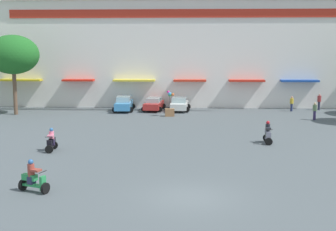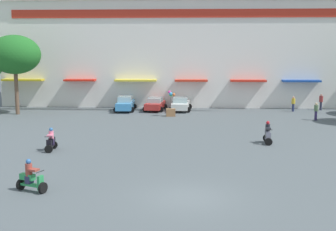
{
  "view_description": "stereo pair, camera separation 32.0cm",
  "coord_description": "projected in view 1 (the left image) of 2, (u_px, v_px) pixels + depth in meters",
  "views": [
    {
      "loc": [
        -0.2,
        -19.05,
        6.66
      ],
      "look_at": [
        -1.54,
        13.35,
        1.67
      ],
      "focal_mm": 47.12,
      "sensor_mm": 36.0,
      "label": 1
    },
    {
      "loc": [
        0.12,
        -19.03,
        6.66
      ],
      "look_at": [
        -1.54,
        13.35,
        1.67
      ],
      "focal_mm": 47.12,
      "sensor_mm": 36.0,
      "label": 2
    }
  ],
  "objects": [
    {
      "name": "parked_car_1",
      "position": [
        154.0,
        104.0,
        47.17
      ],
      "size": [
        2.48,
        4.37,
        1.39
      ],
      "color": "#B62A27",
      "rests_on": "ground"
    },
    {
      "name": "pedestrian_2",
      "position": [
        315.0,
        110.0,
        40.87
      ],
      "size": [
        0.46,
        0.46,
        1.66
      ],
      "color": "#2C2249",
      "rests_on": "ground"
    },
    {
      "name": "balloon_vendor_cart",
      "position": [
        170.0,
        107.0,
        43.17
      ],
      "size": [
        0.95,
        0.74,
        2.54
      ],
      "color": "#926642",
      "rests_on": "ground"
    },
    {
      "name": "parked_car_0",
      "position": [
        124.0,
        104.0,
        46.86
      ],
      "size": [
        2.32,
        4.55,
        1.58
      ],
      "color": "#3B87C5",
      "rests_on": "ground"
    },
    {
      "name": "scooter_rider_3",
      "position": [
        33.0,
        179.0,
        20.47
      ],
      "size": [
        1.53,
        1.0,
        1.55
      ],
      "color": "black",
      "rests_on": "ground"
    },
    {
      "name": "scooter_rider_0",
      "position": [
        51.0,
        142.0,
        28.61
      ],
      "size": [
        0.58,
        1.36,
        1.52
      ],
      "color": "black",
      "rests_on": "ground"
    },
    {
      "name": "scooter_rider_1",
      "position": [
        268.0,
        134.0,
        30.95
      ],
      "size": [
        0.6,
        1.45,
        1.59
      ],
      "color": "black",
      "rests_on": "ground"
    },
    {
      "name": "ground_plane",
      "position": [
        189.0,
        139.0,
        32.65
      ],
      "size": [
        128.0,
        128.0,
        0.0
      ],
      "primitive_type": "plane",
      "color": "#4E565A"
    },
    {
      "name": "plaza_tree_0",
      "position": [
        13.0,
        55.0,
        43.56
      ],
      "size": [
        5.17,
        4.44,
        7.94
      ],
      "color": "brown",
      "rests_on": "ground"
    },
    {
      "name": "parked_car_2",
      "position": [
        179.0,
        104.0,
        46.89
      ],
      "size": [
        2.46,
        4.09,
        1.46
      ],
      "color": "silver",
      "rests_on": "ground"
    },
    {
      "name": "colonial_building",
      "position": [
        188.0,
        17.0,
        54.19
      ],
      "size": [
        42.98,
        17.56,
        23.62
      ],
      "color": "white",
      "rests_on": "ground"
    },
    {
      "name": "pedestrian_1",
      "position": [
        292.0,
        103.0,
        46.58
      ],
      "size": [
        0.56,
        0.56,
        1.6
      ],
      "color": "navy",
      "rests_on": "ground"
    },
    {
      "name": "pedestrian_0",
      "position": [
        319.0,
        101.0,
        47.48
      ],
      "size": [
        0.53,
        0.53,
        1.77
      ],
      "color": "#282A3F",
      "rests_on": "ground"
    }
  ]
}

